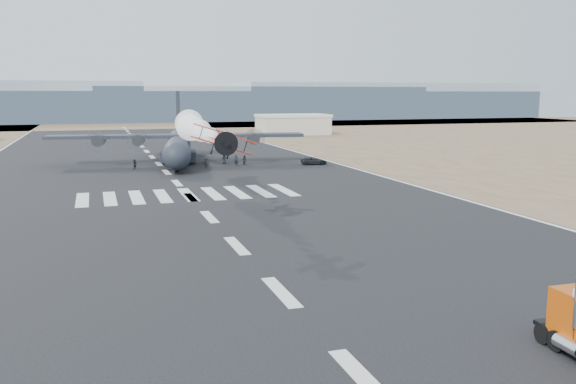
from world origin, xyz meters
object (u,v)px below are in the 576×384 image
support_vehicle (314,161)px  crew_f (168,164)px  crew_g (236,160)px  crew_h (245,160)px  crew_e (224,159)px  crew_a (173,161)px  crew_b (135,164)px  transport_aircraft (178,144)px  hangar_right (293,124)px  crew_d (166,162)px  crew_c (206,163)px  aerobatic_biplane (223,141)px

support_vehicle → crew_f: crew_f is taller
crew_g → crew_h: crew_g is taller
crew_f → crew_e: bearing=-54.8°
crew_a → crew_b: size_ratio=1.04×
support_vehicle → crew_h: 11.80m
crew_e → crew_f: size_ratio=0.89×
crew_a → crew_b: crew_a is taller
support_vehicle → crew_f: size_ratio=2.38×
transport_aircraft → hangar_right: bearing=65.4°
hangar_right → transport_aircraft: transport_aircraft is taller
crew_d → crew_f: 4.63m
crew_c → crew_h: size_ratio=1.06×
crew_e → crew_c: bearing=82.4°
hangar_right → crew_d: size_ratio=12.69×
crew_b → transport_aircraft: bearing=78.6°
support_vehicle → crew_d: crew_d is taller
aerobatic_biplane → crew_d: size_ratio=3.34×
crew_c → crew_f: bearing=-134.2°
crew_b → crew_h: 18.14m
crew_h → crew_g: bearing=80.7°
aerobatic_biplane → crew_g: aerobatic_biplane is taller
crew_b → crew_g: 16.57m
hangar_right → crew_a: size_ratio=12.12×
crew_e → crew_h: bearing=160.1°
crew_c → crew_h: crew_c is taller
support_vehicle → crew_d: bearing=89.3°
crew_e → crew_g: 3.92m
crew_a → crew_g: size_ratio=0.92×
transport_aircraft → crew_a: 5.77m
hangar_right → crew_g: hangar_right is taller
transport_aircraft → crew_g: (8.64, -7.33, -2.29)m
transport_aircraft → crew_c: (3.13, -9.29, -2.34)m
aerobatic_biplane → crew_b: bearing=97.3°
crew_c → aerobatic_biplane: bearing=-58.4°
aerobatic_biplane → crew_c: bearing=83.8°
crew_g → crew_e: bearing=117.9°
transport_aircraft → crew_d: transport_aircraft is taller
support_vehicle → crew_e: (-14.28, 6.13, 0.21)m
transport_aircraft → crew_g: bearing=-31.8°
support_vehicle → crew_b: size_ratio=2.74×
crew_a → crew_h: (11.77, -1.87, -0.02)m
crew_d → crew_a: bearing=156.9°
crew_c → crew_f: crew_f is taller
transport_aircraft → support_vehicle: size_ratio=9.67×
hangar_right → crew_c: size_ratio=11.76×
transport_aircraft → crew_a: (-1.57, -5.03, -2.36)m
support_vehicle → crew_b: 29.65m
crew_e → crew_h: size_ratio=1.01×
crew_e → crew_a: bearing=38.2°
crew_b → crew_e: bearing=49.3°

